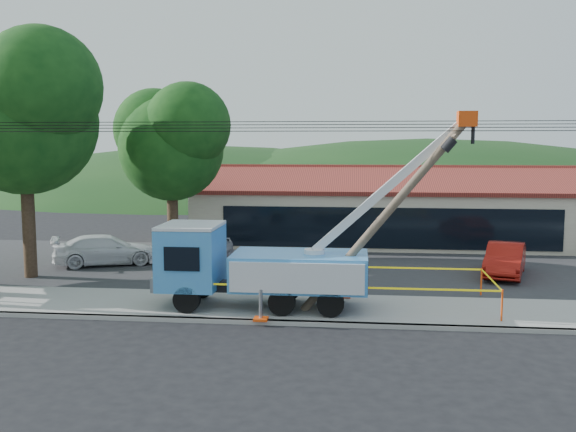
# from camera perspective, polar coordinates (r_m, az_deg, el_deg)

# --- Properties ---
(ground) EXTENTS (120.00, 120.00, 0.00)m
(ground) POSITION_cam_1_polar(r_m,az_deg,el_deg) (19.53, -0.88, -11.38)
(ground) COLOR black
(ground) RESTS_ON ground
(curb) EXTENTS (60.00, 0.25, 0.15)m
(curb) POSITION_cam_1_polar(r_m,az_deg,el_deg) (21.50, -0.18, -9.47)
(curb) COLOR gray
(curb) RESTS_ON ground
(sidewalk) EXTENTS (60.00, 4.00, 0.15)m
(sidewalk) POSITION_cam_1_polar(r_m,az_deg,el_deg) (23.32, 0.34, -8.18)
(sidewalk) COLOR gray
(sidewalk) RESTS_ON ground
(parking_lot) EXTENTS (60.00, 12.00, 0.10)m
(parking_lot) POSITION_cam_1_polar(r_m,az_deg,el_deg) (31.10, 1.85, -4.48)
(parking_lot) COLOR #28282B
(parking_lot) RESTS_ON ground
(strip_mall) EXTENTS (22.50, 8.53, 4.67)m
(strip_mall) POSITION_cam_1_polar(r_m,az_deg,el_deg) (38.67, 8.69, 0.38)
(strip_mall) COLOR #C0AD98
(strip_mall) RESTS_ON ground
(tree_west_near) EXTENTS (7.56, 6.72, 10.80)m
(tree_west_near) POSITION_cam_1_polar(r_m,az_deg,el_deg) (30.09, -22.47, 8.97)
(tree_west_near) COLOR #332316
(tree_west_near) RESTS_ON ground
(tree_lot) EXTENTS (6.30, 5.60, 8.94)m
(tree_lot) POSITION_cam_1_polar(r_m,az_deg,el_deg) (32.78, -10.35, 6.82)
(tree_lot) COLOR #332316
(tree_lot) RESTS_ON ground
(hill_west) EXTENTS (78.40, 56.00, 28.00)m
(hill_west) POSITION_cam_1_polar(r_m,az_deg,el_deg) (75.68, -7.03, 2.00)
(hill_west) COLOR #133614
(hill_west) RESTS_ON ground
(hill_center) EXTENTS (89.60, 64.00, 32.00)m
(hill_center) POSITION_cam_1_polar(r_m,az_deg,el_deg) (74.08, 12.16, 1.80)
(hill_center) COLOR #133614
(hill_center) RESTS_ON ground
(utility_truck) EXTENTS (10.99, 3.98, 6.89)m
(utility_truck) POSITION_cam_1_polar(r_m,az_deg,el_deg) (22.92, -2.79, -4.30)
(utility_truck) COLOR black
(utility_truck) RESTS_ON ground
(leaning_pole) EXTENTS (5.66, 1.63, 6.82)m
(leaning_pole) POSITION_cam_1_polar(r_m,az_deg,el_deg) (22.09, 9.21, 0.78)
(leaning_pole) COLOR brown
(leaning_pole) RESTS_ON ground
(caution_tape) EXTENTS (10.79, 3.65, 1.06)m
(caution_tape) POSITION_cam_1_polar(r_m,az_deg,el_deg) (23.59, 4.66, -5.89)
(caution_tape) COLOR #F2460D
(caution_tape) RESTS_ON ground
(car_silver) EXTENTS (2.10, 4.72, 1.58)m
(car_silver) POSITION_cam_1_polar(r_m,az_deg,el_deg) (30.71, -7.31, -4.76)
(car_silver) COLOR #AEB0B6
(car_silver) RESTS_ON ground
(car_red) EXTENTS (2.74, 4.65, 1.45)m
(car_red) POSITION_cam_1_polar(r_m,az_deg,el_deg) (30.30, 18.67, -5.22)
(car_red) COLOR #A31810
(car_red) RESTS_ON ground
(car_white) EXTENTS (5.37, 3.82, 1.44)m
(car_white) POSITION_cam_1_polar(r_m,az_deg,el_deg) (32.47, -15.82, -4.34)
(car_white) COLOR white
(car_white) RESTS_ON ground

